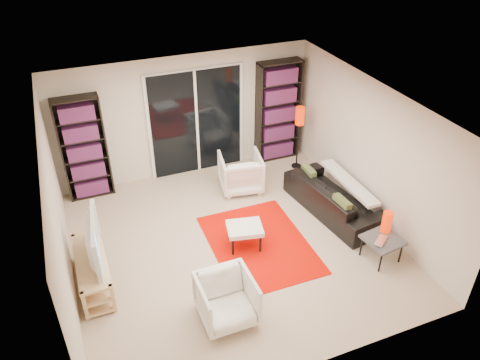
{
  "coord_description": "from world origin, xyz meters",
  "views": [
    {
      "loc": [
        -2.07,
        -5.51,
        5.05
      ],
      "look_at": [
        0.25,
        0.3,
        1.0
      ],
      "focal_mm": 35.0,
      "sensor_mm": 36.0,
      "label": 1
    }
  ],
  "objects_px": {
    "armchair_back": "(241,172)",
    "armchair_front": "(227,300)",
    "side_table": "(383,241)",
    "sofa": "(334,198)",
    "ottoman": "(245,229)",
    "floor_lamp": "(299,122)",
    "bookshelf_left": "(84,149)",
    "tv_stand": "(93,271)",
    "bookshelf_right": "(278,111)"
  },
  "relations": [
    {
      "from": "tv_stand",
      "to": "sofa",
      "type": "relative_size",
      "value": 0.66
    },
    {
      "from": "floor_lamp",
      "to": "bookshelf_left",
      "type": "bearing_deg",
      "value": 172.32
    },
    {
      "from": "armchair_front",
      "to": "ottoman",
      "type": "bearing_deg",
      "value": 58.17
    },
    {
      "from": "bookshelf_right",
      "to": "tv_stand",
      "type": "xyz_separation_m",
      "value": [
        -4.11,
        -2.44,
        -0.79
      ]
    },
    {
      "from": "ottoman",
      "to": "side_table",
      "type": "xyz_separation_m",
      "value": [
        1.86,
        -1.07,
        0.01
      ]
    },
    {
      "from": "armchair_back",
      "to": "tv_stand",
      "type": "bearing_deg",
      "value": 38.43
    },
    {
      "from": "tv_stand",
      "to": "armchair_front",
      "type": "bearing_deg",
      "value": -39.4
    },
    {
      "from": "side_table",
      "to": "bookshelf_right",
      "type": "bearing_deg",
      "value": 91.88
    },
    {
      "from": "bookshelf_left",
      "to": "bookshelf_right",
      "type": "relative_size",
      "value": 0.93
    },
    {
      "from": "armchair_back",
      "to": "ottoman",
      "type": "bearing_deg",
      "value": 80.53
    },
    {
      "from": "bookshelf_left",
      "to": "ottoman",
      "type": "distance_m",
      "value": 3.3
    },
    {
      "from": "bookshelf_right",
      "to": "armchair_front",
      "type": "xyz_separation_m",
      "value": [
        -2.52,
        -3.74,
        -0.71
      ]
    },
    {
      "from": "side_table",
      "to": "floor_lamp",
      "type": "bearing_deg",
      "value": 88.29
    },
    {
      "from": "tv_stand",
      "to": "floor_lamp",
      "type": "relative_size",
      "value": 1.0
    },
    {
      "from": "armchair_back",
      "to": "armchair_front",
      "type": "height_order",
      "value": "armchair_back"
    },
    {
      "from": "armchair_back",
      "to": "side_table",
      "type": "relative_size",
      "value": 1.32
    },
    {
      "from": "bookshelf_right",
      "to": "armchair_back",
      "type": "relative_size",
      "value": 2.67
    },
    {
      "from": "ottoman",
      "to": "sofa",
      "type": "bearing_deg",
      "value": 8.97
    },
    {
      "from": "ottoman",
      "to": "side_table",
      "type": "relative_size",
      "value": 1.07
    },
    {
      "from": "armchair_front",
      "to": "armchair_back",
      "type": "bearing_deg",
      "value": 64.44
    },
    {
      "from": "bookshelf_left",
      "to": "sofa",
      "type": "relative_size",
      "value": 0.97
    },
    {
      "from": "armchair_front",
      "to": "floor_lamp",
      "type": "distance_m",
      "value": 4.25
    },
    {
      "from": "bookshelf_right",
      "to": "bookshelf_left",
      "type": "bearing_deg",
      "value": 180.0
    },
    {
      "from": "bookshelf_right",
      "to": "tv_stand",
      "type": "distance_m",
      "value": 4.84
    },
    {
      "from": "armchair_front",
      "to": "side_table",
      "type": "xyz_separation_m",
      "value": [
        2.64,
        0.21,
        0.02
      ]
    },
    {
      "from": "bookshelf_left",
      "to": "tv_stand",
      "type": "height_order",
      "value": "bookshelf_left"
    },
    {
      "from": "bookshelf_left",
      "to": "armchair_front",
      "type": "bearing_deg",
      "value": -70.47
    },
    {
      "from": "armchair_back",
      "to": "floor_lamp",
      "type": "height_order",
      "value": "floor_lamp"
    },
    {
      "from": "sofa",
      "to": "ottoman",
      "type": "bearing_deg",
      "value": 91.39
    },
    {
      "from": "armchair_back",
      "to": "ottoman",
      "type": "xyz_separation_m",
      "value": [
        -0.57,
        -1.6,
        -0.01
      ]
    },
    {
      "from": "tv_stand",
      "to": "armchair_front",
      "type": "height_order",
      "value": "armchair_front"
    },
    {
      "from": "tv_stand",
      "to": "armchair_back",
      "type": "relative_size",
      "value": 1.7
    },
    {
      "from": "bookshelf_right",
      "to": "armchair_front",
      "type": "bearing_deg",
      "value": -124.02
    },
    {
      "from": "bookshelf_right",
      "to": "floor_lamp",
      "type": "height_order",
      "value": "bookshelf_right"
    },
    {
      "from": "bookshelf_left",
      "to": "bookshelf_right",
      "type": "bearing_deg",
      "value": -0.0
    },
    {
      "from": "bookshelf_left",
      "to": "ottoman",
      "type": "relative_size",
      "value": 3.06
    },
    {
      "from": "side_table",
      "to": "tv_stand",
      "type": "bearing_deg",
      "value": 165.5
    },
    {
      "from": "bookshelf_left",
      "to": "ottoman",
      "type": "xyz_separation_m",
      "value": [
        2.11,
        -2.46,
        -0.63
      ]
    },
    {
      "from": "armchair_front",
      "to": "ottoman",
      "type": "relative_size",
      "value": 1.17
    },
    {
      "from": "tv_stand",
      "to": "floor_lamp",
      "type": "height_order",
      "value": "floor_lamp"
    },
    {
      "from": "bookshelf_right",
      "to": "tv_stand",
      "type": "height_order",
      "value": "bookshelf_right"
    },
    {
      "from": "tv_stand",
      "to": "armchair_back",
      "type": "xyz_separation_m",
      "value": [
        2.94,
        1.58,
        0.09
      ]
    },
    {
      "from": "armchair_back",
      "to": "floor_lamp",
      "type": "xyz_separation_m",
      "value": [
        1.37,
        0.31,
        0.66
      ]
    },
    {
      "from": "sofa",
      "to": "armchair_front",
      "type": "xyz_separation_m",
      "value": [
        -2.61,
        -1.57,
        0.05
      ]
    },
    {
      "from": "bookshelf_left",
      "to": "armchair_front",
      "type": "relative_size",
      "value": 2.61
    },
    {
      "from": "bookshelf_left",
      "to": "tv_stand",
      "type": "xyz_separation_m",
      "value": [
        -0.26,
        -2.44,
        -0.71
      ]
    },
    {
      "from": "side_table",
      "to": "floor_lamp",
      "type": "relative_size",
      "value": 0.45
    },
    {
      "from": "ottoman",
      "to": "bookshelf_left",
      "type": "bearing_deg",
      "value": 130.6
    },
    {
      "from": "bookshelf_left",
      "to": "ottoman",
      "type": "height_order",
      "value": "bookshelf_left"
    },
    {
      "from": "ottoman",
      "to": "floor_lamp",
      "type": "distance_m",
      "value": 2.81
    }
  ]
}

